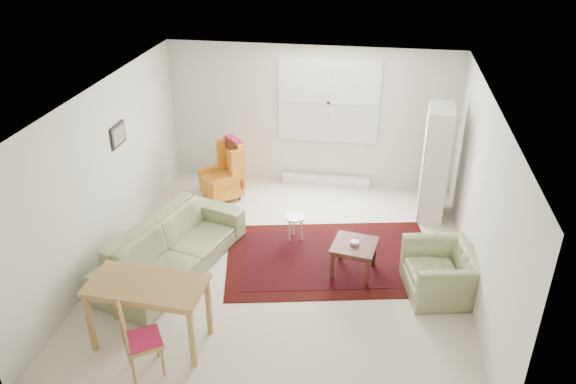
% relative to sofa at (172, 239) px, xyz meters
% --- Properties ---
extents(room, '(5.04, 5.54, 2.51)m').
position_rel_sofa_xyz_m(room, '(1.54, 0.47, 0.77)').
color(room, beige).
rests_on(room, ground).
extents(rug, '(3.32, 2.49, 0.03)m').
position_rel_sofa_xyz_m(rug, '(2.14, 0.59, -0.47)').
color(rug, black).
rests_on(rug, ground).
extents(sofa, '(1.58, 2.56, 0.97)m').
position_rel_sofa_xyz_m(sofa, '(0.00, 0.00, 0.00)').
color(sofa, '#7F875A').
rests_on(sofa, ground).
extents(armchair, '(1.03, 1.13, 0.76)m').
position_rel_sofa_xyz_m(armchair, '(3.62, 0.05, -0.10)').
color(armchair, '#7F875A').
rests_on(armchair, ground).
extents(wingback_chair, '(0.88, 0.88, 1.05)m').
position_rel_sofa_xyz_m(wingback_chair, '(0.10, 2.13, 0.04)').
color(wingback_chair, orange).
rests_on(wingback_chair, ground).
extents(coffee_table, '(0.66, 0.66, 0.47)m').
position_rel_sofa_xyz_m(coffee_table, '(2.48, 0.31, -0.25)').
color(coffee_table, '#421D14').
rests_on(coffee_table, ground).
extents(stool, '(0.35, 0.35, 0.40)m').
position_rel_sofa_xyz_m(stool, '(1.55, 1.02, -0.28)').
color(stool, white).
rests_on(stool, ground).
extents(cabinet, '(0.43, 0.76, 1.85)m').
position_rel_sofa_xyz_m(cabinet, '(3.62, 2.15, 0.44)').
color(cabinet, silver).
rests_on(cabinet, ground).
extents(desk, '(1.35, 0.72, 0.83)m').
position_rel_sofa_xyz_m(desk, '(0.25, -1.45, -0.07)').
color(desk, '#A47B42').
rests_on(desk, ground).
extents(desk_chair, '(0.53, 0.53, 0.88)m').
position_rel_sofa_xyz_m(desk_chair, '(0.35, -1.89, -0.04)').
color(desk_chair, '#A47B42').
rests_on(desk_chair, ground).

